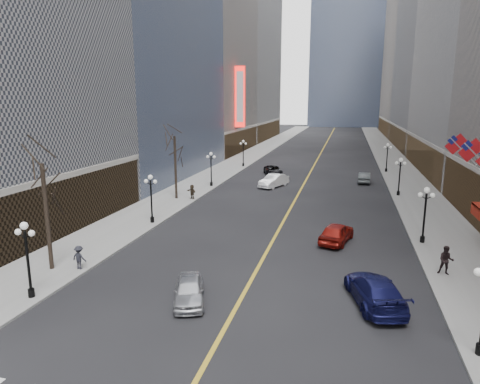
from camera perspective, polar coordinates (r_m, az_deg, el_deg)
The scene contains 28 objects.
sidewalk_east at distance 76.65m, azimuth 20.30°, elevation 2.93°, with size 6.00×230.00×0.15m, color gray.
sidewalk_west at distance 78.66m, azimuth -0.44°, elevation 3.90°, with size 6.00×230.00×0.15m, color gray.
lane_line at distance 86.28m, azimuth 10.32°, elevation 4.39°, with size 0.25×200.00×0.02m, color gold.
bldg_east_c at distance 114.70m, azimuth 27.59°, elevation 17.25°, with size 26.60×40.60×48.80m.
bldg_east_d at distance 157.52m, azimuth 24.18°, elevation 18.35°, with size 26.60×46.60×62.80m.
bldg_west_c at distance 99.89m, azimuth -7.26°, elevation 20.01°, with size 26.60×30.60×50.80m.
bldg_west_d at distance 133.57m, azimuth -1.68°, elevation 22.84°, with size 26.60×38.60×72.80m.
streetlamp_east_1 at distance 36.88m, azimuth 23.46°, elevation -2.11°, with size 1.26×0.44×4.52m.
streetlamp_east_2 at distance 54.37m, azimuth 20.54°, elevation 2.44°, with size 1.26×0.44×4.52m.
streetlamp_east_3 at distance 72.12m, azimuth 19.04°, elevation 4.75°, with size 1.26×0.44×4.52m.
streetlamp_west_0 at distance 27.33m, azimuth -26.54°, elevation -7.16°, with size 1.26×0.44×4.52m.
streetlamp_west_1 at distance 40.28m, azimuth -11.77°, elevation -0.21°, with size 1.26×0.44×4.52m.
streetlamp_west_2 at distance 56.74m, azimuth -3.88°, elevation 3.56°, with size 1.26×0.44×4.52m.
streetlamp_west_3 at distance 73.92m, azimuth 0.44°, elevation 5.58°, with size 1.26×0.44×4.52m.
flag_4 at distance 38.82m, azimuth 28.67°, elevation 4.67°, with size 2.87×0.12×2.87m.
flag_5 at distance 43.65m, azimuth 27.09°, elevation 5.49°, with size 2.87×0.12×2.87m.
theatre_marquee at distance 88.01m, azimuth 0.01°, elevation 12.56°, with size 2.00×0.55×12.00m.
tree_west_near at distance 30.57m, azimuth -24.74°, elevation 1.42°, with size 3.60×3.60×7.92m.
tree_west_far at distance 49.46m, azimuth -8.69°, elevation 6.08°, with size 3.60×3.60×7.92m.
car_nb_near at distance 25.19m, azimuth -6.80°, elevation -12.87°, with size 1.70×4.23×1.44m, color #B9BCC2.
car_nb_mid at distance 57.09m, azimuth 4.52°, elevation 1.51°, with size 1.80×5.15×1.70m, color white.
car_nb_far at distance 66.29m, azimuth 4.43°, elevation 2.89°, with size 2.41×5.23×1.45m, color black.
car_sb_near at distance 25.87m, azimuth 17.54°, elevation -12.39°, with size 2.35×5.78×1.68m, color #121447.
car_sb_mid at distance 35.69m, azimuth 12.75°, elevation -5.30°, with size 1.95×4.84×1.65m, color maroon.
car_sb_far at distance 62.32m, azimuth 16.24°, elevation 1.85°, with size 1.55×4.46×1.47m, color #444A4B.
ped_east_walk at distance 31.27m, azimuth 25.78°, elevation -8.21°, with size 0.93×0.51×1.92m, color black.
ped_west_walk at distance 31.09m, azimuth -20.65°, elevation -8.16°, with size 1.05×0.44×1.63m, color #22222A.
ped_west_far at distance 49.69m, azimuth -6.42°, elevation 0.04°, with size 1.55×0.45×1.68m, color #32281B.
Camera 1 is at (5.56, -5.35, 11.33)m, focal length 32.00 mm.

